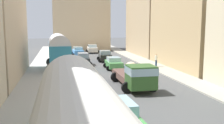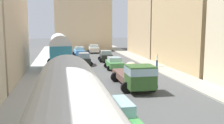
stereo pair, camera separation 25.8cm
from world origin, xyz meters
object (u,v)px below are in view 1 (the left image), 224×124
object	(u,v)px
car_5	(78,51)
pedestrian_0	(156,60)
car_0	(114,63)
cargo_truck_0	(136,75)
car_2	(92,49)
car_1	(105,56)
car_4	(83,59)
car_3	(118,115)
parked_bus_1	(59,50)

from	to	relation	value
car_5	pedestrian_0	xyz separation A→B (m)	(8.60, -14.72, 0.22)
car_0	cargo_truck_0	bearing A→B (deg)	-91.58
cargo_truck_0	pedestrian_0	world-z (taller)	cargo_truck_0
car_0	car_2	world-z (taller)	car_2
car_1	car_4	xyz separation A→B (m)	(-3.47, -2.77, 0.00)
cargo_truck_0	car_3	size ratio (longest dim) A/B	1.65
car_4	car_2	bearing A→B (deg)	77.87
car_1	car_2	world-z (taller)	car_1
car_3	car_4	size ratio (longest dim) A/B	1.10
car_3	pedestrian_0	xyz separation A→B (m)	(9.03, 17.82, 0.25)
car_1	car_4	bearing A→B (deg)	-141.38
car_4	car_1	bearing A→B (deg)	38.62
car_1	car_5	xyz separation A→B (m)	(-3.36, 7.78, -0.02)
car_3	pedestrian_0	size ratio (longest dim) A/B	2.43
parked_bus_1	car_0	distance (m)	6.80
car_4	car_5	size ratio (longest dim) A/B	0.96
car_3	car_5	size ratio (longest dim) A/B	1.06
car_3	pedestrian_0	world-z (taller)	pedestrian_0
car_1	car_3	xyz separation A→B (m)	(-3.78, -24.75, -0.05)
car_3	car_5	bearing A→B (deg)	89.26
car_0	car_5	bearing A→B (deg)	102.22
car_0	car_4	distance (m)	5.29
car_2	car_1	bearing A→B (deg)	-88.63
parked_bus_1	cargo_truck_0	xyz separation A→B (m)	(6.15, -11.44, -1.20)
parked_bus_1	car_3	distance (m)	19.64
parked_bus_1	pedestrian_0	xyz separation A→B (m)	(11.85, -1.55, -1.35)
car_5	car_3	bearing A→B (deg)	-90.74
cargo_truck_0	car_1	bearing A→B (deg)	88.46
car_3	car_4	xyz separation A→B (m)	(0.32, 21.98, 0.05)
car_1	car_2	bearing A→B (deg)	91.37
car_0	car_2	bearing A→B (deg)	90.33
car_4	pedestrian_0	world-z (taller)	pedestrian_0
car_4	car_5	xyz separation A→B (m)	(0.11, 10.55, -0.02)
parked_bus_1	car_0	size ratio (longest dim) A/B	2.41
car_0	car_5	world-z (taller)	car_5
car_3	car_2	bearing A→B (deg)	84.57
cargo_truck_0	car_0	bearing A→B (deg)	88.42
car_2	car_3	bearing A→B (deg)	-95.43
car_0	car_5	size ratio (longest dim) A/B	0.92
cargo_truck_0	car_1	size ratio (longest dim) A/B	1.89
parked_bus_1	car_2	size ratio (longest dim) A/B	2.24
car_1	car_3	size ratio (longest dim) A/B	0.87
car_4	car_3	bearing A→B (deg)	-90.83
cargo_truck_0	pedestrian_0	xyz separation A→B (m)	(5.69, 9.90, -0.16)
cargo_truck_0	car_5	bearing A→B (deg)	96.74
car_1	pedestrian_0	size ratio (longest dim) A/B	2.12
car_2	car_4	xyz separation A→B (m)	(-3.18, -14.80, 0.01)
car_3	pedestrian_0	bearing A→B (deg)	63.14
car_4	parked_bus_1	bearing A→B (deg)	-140.19
car_5	pedestrian_0	size ratio (longest dim) A/B	2.29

